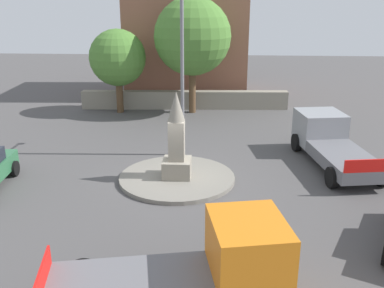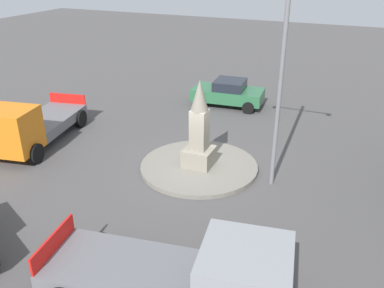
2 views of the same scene
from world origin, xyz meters
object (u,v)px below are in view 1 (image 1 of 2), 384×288
Objects in this scene: truck_orange_parked_right at (200,270)px; corner_building at (186,33)px; tree_near_wall at (118,58)px; tree_mid_cluster at (192,37)px; streetlamp at (182,50)px; truck_grey_passing at (329,141)px; monument at (177,144)px.

corner_building is (-24.76, -2.10, 3.45)m from truck_orange_parked_right.
tree_near_wall is at bearing -30.18° from corner_building.
streetlamp is at bearing 0.12° from tree_mid_cluster.
streetlamp reaches higher than tree_near_wall.
tree_mid_cluster is (-8.30, -6.66, 3.81)m from truck_grey_passing.
streetlamp is at bearing -179.99° from monument.
truck_grey_passing is 0.86× the size of tree_mid_cluster.
corner_building reaches higher than truck_grey_passing.
truck_orange_parked_right is 19.29m from tree_near_wall.
truck_grey_passing is (0.36, 6.64, -3.92)m from streetlamp.
truck_orange_parked_right is 18.84m from tree_mid_cluster.
truck_orange_parked_right is 0.82× the size of tree_mid_cluster.
truck_grey_passing is at bearing 111.27° from monument.
tree_mid_cluster reaches higher than truck_grey_passing.
tree_near_wall is (-18.19, -5.92, 2.44)m from truck_orange_parked_right.
corner_building is 6.39m from tree_mid_cluster.
truck_grey_passing is 16.81m from corner_building.
streetlamp is at bearing -173.18° from truck_orange_parked_right.
corner_building reaches higher than streetlamp.
tree_near_wall is at bearing -125.52° from truck_grey_passing.
streetlamp reaches higher than truck_grey_passing.
truck_orange_parked_right is at bearing -28.00° from truck_grey_passing.
corner_building reaches higher than truck_orange_parked_right.
corner_building is at bearing -176.61° from streetlamp.
tree_mid_cluster reaches higher than truck_orange_parked_right.
truck_grey_passing is at bearing 27.10° from corner_building.
streetlamp is 9.11m from tree_near_wall.
tree_near_wall is (-7.70, -4.66, -1.40)m from streetlamp.
monument is at bearing 0.01° from streetlamp.
monument reaches higher than truck_orange_parked_right.
tree_mid_cluster reaches higher than monument.
corner_building reaches higher than tree_mid_cluster.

